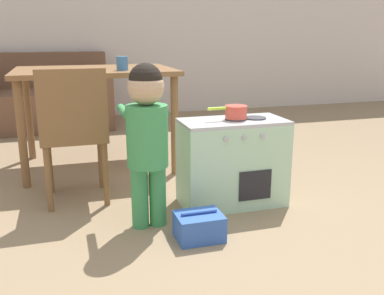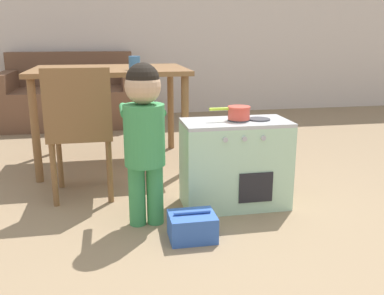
{
  "view_description": "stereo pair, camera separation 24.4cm",
  "coord_description": "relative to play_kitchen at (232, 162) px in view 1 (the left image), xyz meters",
  "views": [
    {
      "loc": [
        -0.66,
        -1.61,
        1.02
      ],
      "look_at": [
        0.02,
        0.65,
        0.4
      ],
      "focal_mm": 40.0,
      "sensor_mm": 36.0,
      "label": 1
    },
    {
      "loc": [
        -0.43,
        -1.67,
        1.02
      ],
      "look_at": [
        0.02,
        0.65,
        0.4
      ],
      "focal_mm": 40.0,
      "sensor_mm": 36.0,
      "label": 2
    }
  ],
  "objects": [
    {
      "name": "couch",
      "position": [
        -1.17,
        2.79,
        0.03
      ],
      "size": [
        1.47,
        0.92,
        0.82
      ],
      "color": "brown",
      "rests_on": "ground_plane"
    },
    {
      "name": "wall_back",
      "position": [
        -0.3,
        3.28,
        1.03
      ],
      "size": [
        10.0,
        0.06,
        2.6
      ],
      "color": "beige",
      "rests_on": "ground_plane"
    },
    {
      "name": "play_kitchen",
      "position": [
        0.0,
        0.0,
        0.0
      ],
      "size": [
        0.63,
        0.34,
        0.54
      ],
      "color": "#B2DBB7",
      "rests_on": "ground_plane"
    },
    {
      "name": "toy_basket",
      "position": [
        -0.34,
        -0.4,
        -0.2
      ],
      "size": [
        0.24,
        0.19,
        0.15
      ],
      "color": "#335BB2",
      "rests_on": "ground_plane"
    },
    {
      "name": "ground_plane",
      "position": [
        -0.3,
        -0.71,
        -0.27
      ],
      "size": [
        16.0,
        16.0,
        0.0
      ],
      "primitive_type": "plane",
      "color": "#8E7556"
    },
    {
      "name": "cup_on_table",
      "position": [
        -0.54,
        0.82,
        0.56
      ],
      "size": [
        0.08,
        0.08,
        0.1
      ],
      "color": "teal",
      "rests_on": "dining_table"
    },
    {
      "name": "child_figure",
      "position": [
        -0.56,
        -0.17,
        0.28
      ],
      "size": [
        0.24,
        0.37,
        0.89
      ],
      "color": "#3D9351",
      "rests_on": "ground_plane"
    },
    {
      "name": "toy_pot",
      "position": [
        0.01,
        0.0,
        0.32
      ],
      "size": [
        0.25,
        0.13,
        0.08
      ],
      "color": "#E04C3D",
      "rests_on": "play_kitchen"
    },
    {
      "name": "dining_chair_near",
      "position": [
        -0.92,
        0.29,
        0.19
      ],
      "size": [
        0.39,
        0.39,
        0.84
      ],
      "color": "brown",
      "rests_on": "ground_plane"
    },
    {
      "name": "dining_table",
      "position": [
        -0.72,
        1.05,
        0.41
      ],
      "size": [
        1.18,
        0.87,
        0.77
      ],
      "color": "brown",
      "rests_on": "ground_plane"
    }
  ]
}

